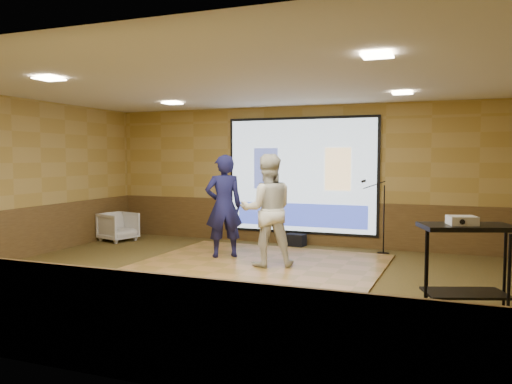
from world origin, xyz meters
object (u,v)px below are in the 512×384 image
at_px(banquet_chair, 118,227).
at_px(projector, 462,220).
at_px(player_left, 224,206).
at_px(player_right, 267,210).
at_px(mic_stand, 381,229).
at_px(projector_screen, 301,177).
at_px(duffel_bag, 296,240).
at_px(av_table, 466,250).
at_px(dance_floor, 264,263).

bearing_deg(banquet_chair, projector, -96.94).
height_order(player_left, player_right, player_right).
xyz_separation_m(player_left, mic_stand, (2.69, 1.53, -0.49)).
bearing_deg(projector_screen, player_right, -88.47).
bearing_deg(duffel_bag, av_table, -50.01).
height_order(player_right, projector, player_right).
xyz_separation_m(player_right, av_table, (3.10, -1.66, -0.19)).
distance_m(dance_floor, duffel_bag, 1.94).
distance_m(av_table, duffel_bag, 5.06).
distance_m(dance_floor, player_right, 1.02).
distance_m(dance_floor, projector, 3.92).
bearing_deg(banquet_chair, player_left, -90.53).
height_order(projector, duffel_bag, projector).
bearing_deg(mic_stand, projector_screen, 159.80).
bearing_deg(player_right, player_left, -48.76).
xyz_separation_m(dance_floor, player_right, (0.15, -0.25, 0.98)).
xyz_separation_m(dance_floor, av_table, (3.25, -1.91, 0.78)).
distance_m(mic_stand, duffel_bag, 1.86).
bearing_deg(av_table, player_left, 153.10).
bearing_deg(mic_stand, av_table, -75.58).
bearing_deg(duffel_bag, banquet_chair, -168.10).
distance_m(av_table, mic_stand, 3.90).
distance_m(projector, banquet_chair, 7.78).
distance_m(player_right, banquet_chair, 4.34).
bearing_deg(projector_screen, duffel_bag, -108.73).
relative_size(projector, mic_stand, 0.21).
height_order(dance_floor, projector, projector).
bearing_deg(player_left, dance_floor, 134.16).
distance_m(player_left, av_table, 4.61).
bearing_deg(dance_floor, projector, -31.53).
relative_size(banquet_chair, duffel_bag, 1.76).
xyz_separation_m(player_right, projector, (3.04, -1.71, 0.16)).
bearing_deg(dance_floor, av_table, -30.41).
distance_m(banquet_chair, duffel_bag, 4.03).
bearing_deg(player_left, player_right, 122.87).
xyz_separation_m(player_left, av_table, (4.11, -2.08, -0.19)).
height_order(av_table, projector, projector).
bearing_deg(av_table, projector, -138.64).
relative_size(mic_stand, duffel_bag, 3.59).
bearing_deg(dance_floor, projector_screen, 87.53).
bearing_deg(projector, dance_floor, 131.41).
bearing_deg(duffel_bag, dance_floor, -90.83).
distance_m(av_table, banquet_chair, 7.78).
bearing_deg(duffel_bag, player_right, -86.68).
bearing_deg(projector, banquet_chair, 139.61).
xyz_separation_m(projector_screen, duffel_bag, (-0.06, -0.19, -1.35)).
bearing_deg(av_table, projector_screen, 128.10).
relative_size(player_right, duffel_bag, 4.73).
height_order(player_left, projector, player_left).
xyz_separation_m(projector_screen, mic_stand, (1.74, -0.41, -0.98)).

